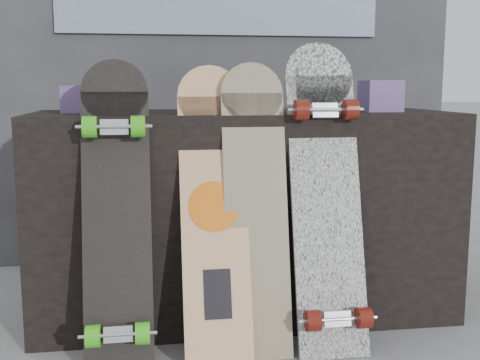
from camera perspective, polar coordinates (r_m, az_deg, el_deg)
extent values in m
cube|color=black|center=(2.39, 0.35, -3.12)|extent=(1.60, 0.60, 0.80)
cube|color=#343338|center=(3.19, -2.08, 12.53)|extent=(2.40, 0.20, 2.20)
cube|color=navy|center=(3.10, -1.86, 16.35)|extent=(1.60, 0.02, 0.30)
cube|color=#3F3368|center=(2.35, -14.32, 7.44)|extent=(0.18, 0.12, 0.10)
cube|color=#3F3368|center=(2.42, 13.16, 7.76)|extent=(0.14, 0.14, 0.12)
cube|color=#D1B78C|center=(2.44, -1.35, 7.29)|extent=(0.22, 0.10, 0.06)
cube|color=#CEC18B|center=(2.01, -2.40, -4.59)|extent=(0.23, 0.28, 0.87)
cylinder|color=#CEC18B|center=(2.08, -2.88, 7.86)|extent=(0.23, 0.08, 0.22)
cylinder|color=orange|center=(2.00, -2.45, -2.52)|extent=(0.17, 0.05, 0.16)
cube|color=black|center=(2.00, -2.13, -10.76)|extent=(0.09, 0.05, 0.16)
cube|color=#CDBA8C|center=(2.03, 1.58, -4.27)|extent=(0.22, 0.22, 0.88)
cylinder|color=#CDBA8C|center=(2.08, 1.12, 8.21)|extent=(0.22, 0.06, 0.21)
cube|color=white|center=(2.08, 8.21, -3.17)|extent=(0.24, 0.28, 0.94)
cylinder|color=white|center=(2.16, 7.47, 9.74)|extent=(0.24, 0.08, 0.24)
cube|color=silver|center=(2.05, 9.13, -12.85)|extent=(0.09, 0.04, 0.06)
cylinder|color=#5A140C|center=(2.01, 6.90, -13.11)|extent=(0.04, 0.07, 0.07)
cylinder|color=#5A140C|center=(2.06, 11.64, -12.67)|extent=(0.05, 0.07, 0.07)
cube|color=silver|center=(2.09, 8.00, 6.50)|extent=(0.09, 0.04, 0.06)
cylinder|color=#5A140C|center=(2.05, 5.83, 6.64)|extent=(0.04, 0.07, 0.07)
cylinder|color=#5A140C|center=(2.10, 10.42, 6.59)|extent=(0.05, 0.07, 0.07)
cube|color=black|center=(1.99, -11.58, -4.60)|extent=(0.22, 0.23, 0.88)
cylinder|color=black|center=(2.05, -11.81, 8.16)|extent=(0.22, 0.07, 0.22)
cube|color=silver|center=(1.97, -11.46, -14.09)|extent=(0.09, 0.04, 0.06)
cylinder|color=green|center=(1.96, -13.77, -14.19)|extent=(0.04, 0.07, 0.07)
cylinder|color=green|center=(1.95, -9.22, -14.15)|extent=(0.05, 0.07, 0.07)
cube|color=silver|center=(1.98, -11.82, 4.88)|extent=(0.09, 0.04, 0.06)
cylinder|color=green|center=(1.97, -14.06, 4.91)|extent=(0.04, 0.07, 0.07)
cylinder|color=green|center=(1.96, -9.64, 5.03)|extent=(0.05, 0.07, 0.07)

